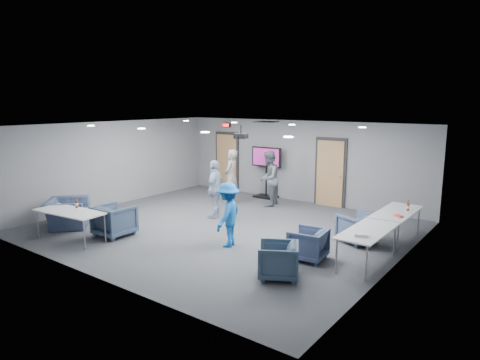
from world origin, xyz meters
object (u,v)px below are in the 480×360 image
Objects in this scene: person_c at (215,189)px; chair_front_b at (67,213)px; table_front_left at (70,213)px; bottle_right at (408,207)px; person_d at (228,215)px; projector at (241,136)px; chair_right_b at (308,244)px; tv_stand at (266,169)px; chair_right_a at (357,228)px; table_right_b at (368,232)px; chair_right_c at (278,260)px; table_right_a at (397,213)px; person_a at (231,177)px; person_b at (269,179)px; chair_front_a at (115,220)px; bottle_front at (77,204)px.

chair_front_b is (-2.57, -3.11, -0.47)m from person_c.
table_front_left is 7.41× the size of bottle_right.
projector reaches higher than person_d.
tv_stand is (-4.00, 4.47, 0.67)m from chair_right_b.
projector reaches higher than chair_right_a.
person_d is 0.82× the size of table_right_b.
person_c reaches higher than chair_right_c.
bottle_right reaches higher than chair_right_b.
table_right_a is 4.73× the size of projector.
chair_front_b is at bearing -87.99° from person_d.
chair_front_b is 7.75m from table_right_b.
person_a reaches higher than tv_stand.
person_b is 0.96× the size of table_right_a.
tv_stand reaches higher than person_d.
table_right_a is 0.32m from bottle_right.
projector is at bearing 70.97° from person_c.
bottle_right is (0.20, 0.21, 0.14)m from table_right_a.
table_front_left is at bearing 113.75° from table_right_b.
person_b is at bearing 55.47° from table_right_b.
person_b is 2.13m from person_c.
person_c is 1.47× the size of chair_front_b.
chair_front_a is at bearing 51.62° from table_front_left.
person_b is 5.75m from chair_right_c.
projector is (-3.93, 0.93, 1.72)m from table_right_b.
bottle_right is at bearing -5.38° from table_right_b.
chair_front_b is 0.62× the size of table_right_a.
person_c reaches higher than bottle_front.
chair_right_a reaches higher than chair_right_c.
table_front_left is at bearing -107.69° from chair_right_c.
person_a is 5.08m from chair_right_a.
person_c reaches higher than chair_right_a.
chair_right_b is (3.28, -3.50, -0.55)m from person_b.
chair_right_a is (2.31, 2.03, -0.40)m from person_d.
person_d is 3.82m from bottle_front.
person_a reaches higher than person_c.
person_c is at bearing 164.17° from projector.
table_right_b is (5.75, 1.91, 0.29)m from chair_front_a.
table_right_b reaches higher than chair_right_a.
chair_front_a is at bearing -34.88° from chair_right_a.
table_right_b is 4.39m from projector.
tv_stand reaches higher than chair_front_a.
chair_right_c is at bearing 5.78° from table_front_left.
bottle_front is at bearing -43.33° from person_c.
tv_stand is 4.51× the size of projector.
person_a reaches higher than bottle_front.
table_front_left is 1.08× the size of tv_stand.
bottle_right is (1.30, 2.60, 0.49)m from chair_right_b.
chair_front_b is (-6.74, -3.38, 0.02)m from chair_right_a.
chair_front_a reaches higher than chair_right_b.
chair_front_b is 2.91× the size of projector.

